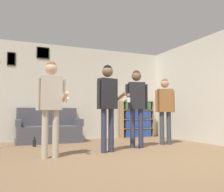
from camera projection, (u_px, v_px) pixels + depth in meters
ground_plane at (149, 164)px, 3.72m from camera, size 20.00×20.00×0.00m
wall_back at (80, 93)px, 7.34m from camera, size 7.66×0.08×2.70m
wall_right at (197, 91)px, 6.59m from camera, size 0.06×6.21×2.70m
couch at (49, 131)px, 6.52m from camera, size 1.65×0.80×0.90m
bookshelf at (137, 119)px, 7.77m from camera, size 1.07×0.30×1.13m
person_player_foreground_left at (51, 98)px, 4.29m from camera, size 0.50×0.44×1.66m
person_player_foreground_center at (108, 98)px, 4.91m from camera, size 0.56×0.43×1.72m
person_watcher_holding_cup at (137, 100)px, 5.53m from camera, size 0.57×0.38×1.72m
person_spectator_near_bookshelf at (165, 104)px, 6.08m from camera, size 0.49×0.26×1.60m
bottle_on_floor at (34, 143)px, 5.64m from camera, size 0.07×0.07×0.22m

